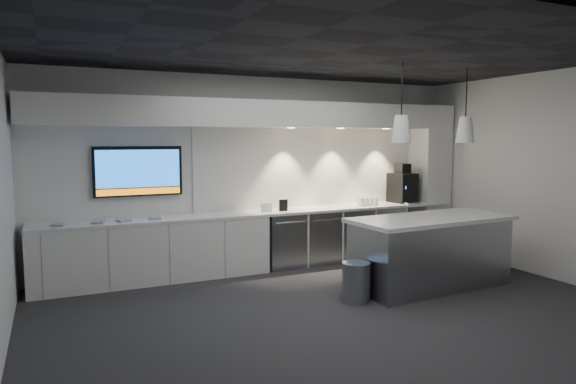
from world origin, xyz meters
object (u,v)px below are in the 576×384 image
bin (356,282)px  coffee_machine (402,187)px  wall_tv (138,171)px  island (431,251)px

bin → coffee_machine: coffee_machine is taller
bin → wall_tv: bearing=134.6°
island → coffee_machine: bearing=60.0°
island → coffee_machine: coffee_machine is taller
wall_tv → island: bearing=-31.4°
wall_tv → bin: bearing=-45.4°
island → bin: size_ratio=4.73×
coffee_machine → bin: bearing=-142.9°
island → bin: bearing=-177.4°
bin → coffee_machine: size_ratio=0.72×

